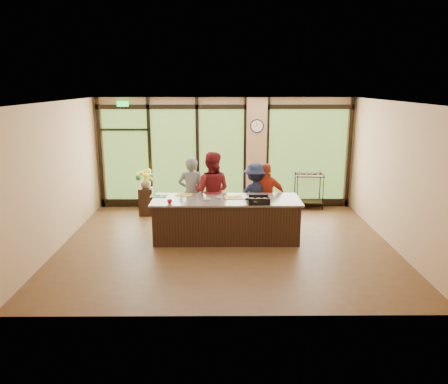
{
  "coord_description": "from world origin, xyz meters",
  "views": [
    {
      "loc": [
        -0.11,
        -8.83,
        3.34
      ],
      "look_at": [
        -0.05,
        0.4,
        1.05
      ],
      "focal_mm": 35.0,
      "sensor_mm": 36.0,
      "label": 1
    }
  ],
  "objects_px": {
    "roasting_pan": "(259,202)",
    "cook_right": "(255,196)",
    "island_base": "(226,220)",
    "flower_stand": "(146,201)",
    "bar_cart": "(309,186)",
    "cook_left": "(192,193)"
  },
  "relations": [
    {
      "from": "island_base",
      "to": "cook_left",
      "type": "xyz_separation_m",
      "value": [
        -0.8,
        0.74,
        0.42
      ]
    },
    {
      "from": "island_base",
      "to": "flower_stand",
      "type": "relative_size",
      "value": 4.31
    },
    {
      "from": "cook_right",
      "to": "bar_cart",
      "type": "distance_m",
      "value": 2.32
    },
    {
      "from": "cook_left",
      "to": "bar_cart",
      "type": "distance_m",
      "value": 3.54
    },
    {
      "from": "cook_right",
      "to": "bar_cart",
      "type": "height_order",
      "value": "cook_right"
    },
    {
      "from": "island_base",
      "to": "bar_cart",
      "type": "xyz_separation_m",
      "value": [
        2.29,
        2.45,
        0.19
      ]
    },
    {
      "from": "island_base",
      "to": "cook_left",
      "type": "bearing_deg",
      "value": 137.21
    },
    {
      "from": "island_base",
      "to": "bar_cart",
      "type": "distance_m",
      "value": 3.36
    },
    {
      "from": "roasting_pan",
      "to": "flower_stand",
      "type": "xyz_separation_m",
      "value": [
        -2.74,
        2.25,
        -0.6
      ]
    },
    {
      "from": "island_base",
      "to": "bar_cart",
      "type": "relative_size",
      "value": 2.96
    },
    {
      "from": "island_base",
      "to": "cook_left",
      "type": "relative_size",
      "value": 1.8
    },
    {
      "from": "cook_left",
      "to": "roasting_pan",
      "type": "relative_size",
      "value": 3.92
    },
    {
      "from": "roasting_pan",
      "to": "island_base",
      "type": "bearing_deg",
      "value": 148.6
    },
    {
      "from": "flower_stand",
      "to": "cook_left",
      "type": "bearing_deg",
      "value": -44.15
    },
    {
      "from": "flower_stand",
      "to": "bar_cart",
      "type": "distance_m",
      "value": 4.41
    },
    {
      "from": "cook_left",
      "to": "bar_cart",
      "type": "relative_size",
      "value": 1.64
    },
    {
      "from": "flower_stand",
      "to": "cook_right",
      "type": "bearing_deg",
      "value": -23.93
    },
    {
      "from": "island_base",
      "to": "cook_right",
      "type": "height_order",
      "value": "cook_right"
    },
    {
      "from": "cook_left",
      "to": "roasting_pan",
      "type": "height_order",
      "value": "cook_left"
    },
    {
      "from": "island_base",
      "to": "cook_right",
      "type": "xyz_separation_m",
      "value": [
        0.69,
        0.78,
        0.34
      ]
    },
    {
      "from": "roasting_pan",
      "to": "cook_right",
      "type": "bearing_deg",
      "value": 86.53
    },
    {
      "from": "island_base",
      "to": "flower_stand",
      "type": "bearing_deg",
      "value": 137.77
    }
  ]
}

